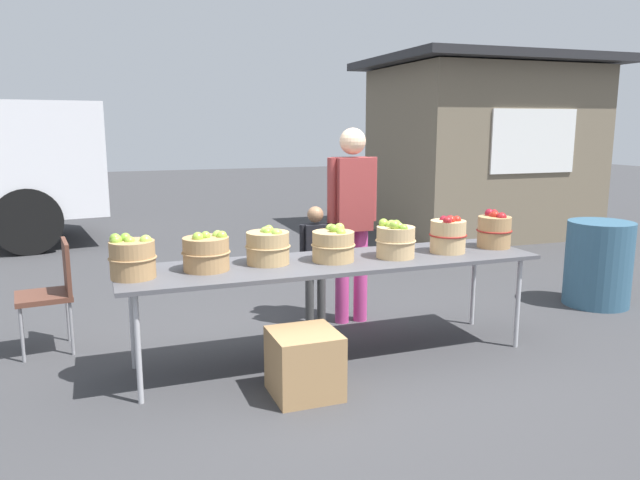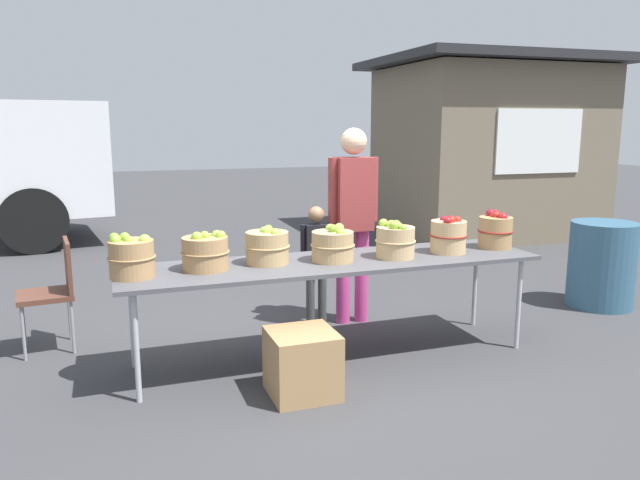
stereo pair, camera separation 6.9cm
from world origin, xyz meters
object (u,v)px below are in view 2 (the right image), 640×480
apple_basket_green_4 (395,240)px  trash_barrel (602,264)px  apple_basket_green_2 (267,246)px  vendor_adult (353,210)px  apple_basket_red_0 (448,235)px  apple_basket_green_0 (131,257)px  market_table (334,265)px  folding_chair (54,286)px  apple_basket_green_3 (333,245)px  produce_crate (302,363)px  apple_basket_red_1 (495,231)px  apple_basket_green_1 (205,252)px  child_customer (316,256)px

apple_basket_green_4 → trash_barrel: 2.53m
apple_basket_green_2 → vendor_adult: vendor_adult is taller
apple_basket_red_0 → apple_basket_green_0: bearing=179.8°
apple_basket_green_2 → apple_basket_green_4: size_ratio=1.07×
market_table → apple_basket_green_0: bearing=-179.0°
apple_basket_green_0 → folding_chair: bearing=120.8°
apple_basket_green_3 → apple_basket_red_0: size_ratio=1.09×
trash_barrel → produce_crate: trash_barrel is taller
market_table → apple_basket_green_4: apple_basket_green_4 is taller
apple_basket_green_2 → apple_basket_red_1: apple_basket_red_1 is taller
apple_basket_red_0 → apple_basket_red_1: bearing=5.8°
apple_basket_green_3 → folding_chair: 2.19m
produce_crate → apple_basket_green_2: bearing=95.9°
apple_basket_green_0 → vendor_adult: vendor_adult is taller
apple_basket_red_1 → apple_basket_green_1: bearing=179.7°
apple_basket_green_0 → apple_basket_red_1: bearing=0.8°
market_table → child_customer: (0.13, 0.76, -0.10)m
trash_barrel → produce_crate: (-3.33, -0.93, -0.20)m
apple_basket_red_0 → child_customer: bearing=135.7°
apple_basket_green_0 → child_customer: 1.76m
apple_basket_green_2 → folding_chair: bearing=151.0°
apple_basket_green_3 → apple_basket_red_1: (1.41, 0.02, 0.02)m
apple_basket_green_0 → apple_basket_green_1: size_ratio=0.93×
apple_basket_green_2 → apple_basket_red_1: size_ratio=1.07×
apple_basket_red_1 → produce_crate: (-1.82, -0.55, -0.68)m
vendor_adult → apple_basket_green_0: bearing=24.8°
apple_basket_green_0 → vendor_adult: size_ratio=0.18×
child_customer → produce_crate: (-0.55, -1.30, -0.41)m
produce_crate → market_table: bearing=52.1°
market_table → apple_basket_red_0: bearing=-2.1°
apple_basket_red_1 → apple_basket_green_0: bearing=-179.2°
vendor_adult → produce_crate: 1.75m
trash_barrel → produce_crate: 3.46m
folding_chair → produce_crate: bearing=41.2°
apple_basket_red_0 → produce_crate: size_ratio=0.70×
market_table → child_customer: child_customer is taller
apple_basket_green_2 → apple_basket_green_3: apple_basket_green_3 is taller
market_table → apple_basket_green_1: apple_basket_green_1 is taller
folding_chair → produce_crate: size_ratio=2.02×
apple_basket_green_0 → apple_basket_red_0: apple_basket_green_0 is taller
apple_basket_red_0 → folding_chair: size_ratio=0.35×
apple_basket_green_4 → child_customer: child_customer is taller
folding_chair → produce_crate: 2.13m
apple_basket_green_3 → apple_basket_red_0: apple_basket_red_0 is taller
vendor_adult → apple_basket_red_1: bearing=144.5°
apple_basket_green_4 → folding_chair: 2.65m
apple_basket_green_1 → vendor_adult: size_ratio=0.20×
apple_basket_green_1 → apple_basket_green_4: size_ratio=1.09×
apple_basket_green_4 → produce_crate: bearing=-151.6°
apple_basket_green_1 → vendor_adult: bearing=27.4°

